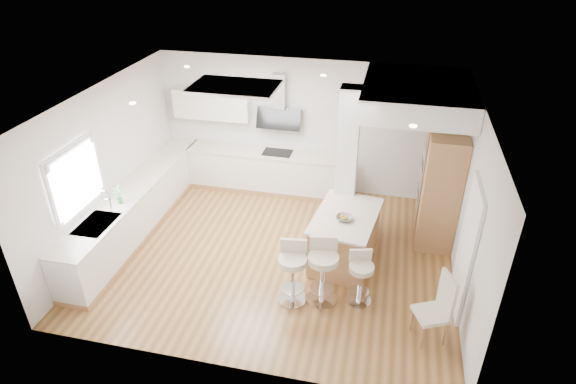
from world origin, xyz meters
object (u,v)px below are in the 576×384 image
(bar_stool_a, at_px, (292,269))
(bar_stool_b, at_px, (323,268))
(peninsula, at_px, (345,237))
(dining_chair, at_px, (439,306))
(bar_stool_c, at_px, (360,275))

(bar_stool_a, xyz_separation_m, bar_stool_b, (0.44, 0.09, 0.03))
(peninsula, relative_size, bar_stool_b, 1.50)
(bar_stool_b, distance_m, dining_chair, 1.71)
(bar_stool_c, distance_m, dining_chair, 1.21)
(peninsula, xyz_separation_m, bar_stool_b, (-0.20, -1.08, 0.15))
(peninsula, xyz_separation_m, bar_stool_a, (-0.65, -1.17, 0.12))
(bar_stool_b, height_order, bar_stool_c, bar_stool_b)
(peninsula, xyz_separation_m, bar_stool_c, (0.36, -0.98, 0.04))
(bar_stool_a, distance_m, bar_stool_c, 1.02)
(peninsula, distance_m, bar_stool_c, 1.04)
(bar_stool_a, height_order, bar_stool_b, bar_stool_b)
(bar_stool_a, bearing_deg, bar_stool_c, 4.50)
(bar_stool_b, bearing_deg, dining_chair, -23.34)
(bar_stool_b, bearing_deg, bar_stool_c, 0.13)
(peninsula, height_order, bar_stool_b, bar_stool_b)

